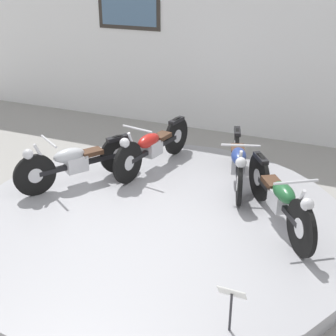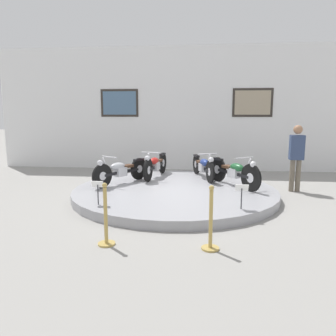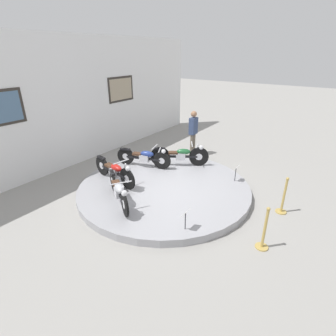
{
  "view_description": "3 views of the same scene",
  "coord_description": "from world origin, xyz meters",
  "px_view_note": "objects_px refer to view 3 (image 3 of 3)",
  "views": [
    {
      "loc": [
        2.25,
        -4.91,
        3.39
      ],
      "look_at": [
        0.12,
        0.06,
        0.89
      ],
      "focal_mm": 50.0,
      "sensor_mm": 36.0,
      "label": 1
    },
    {
      "loc": [
        0.7,
        -8.08,
        2.12
      ],
      "look_at": [
        -0.18,
        0.05,
        0.72
      ],
      "focal_mm": 35.0,
      "sensor_mm": 36.0,
      "label": 2
    },
    {
      "loc": [
        -5.67,
        -4.12,
        3.91
      ],
      "look_at": [
        0.12,
        -0.06,
        0.73
      ],
      "focal_mm": 28.0,
      "sensor_mm": 36.0,
      "label": 3
    }
  ],
  "objects_px": {
    "info_placard_front_centre": "(236,170)",
    "stanchion_post_left_of_entry": "(264,235)",
    "motorcycle_silver": "(119,190)",
    "visitor_standing": "(193,130)",
    "motorcycle_green": "(181,155)",
    "motorcycle_blue": "(144,157)",
    "info_placard_front_left": "(185,215)",
    "motorcycle_red": "(115,170)",
    "stanchion_post_right_of_entry": "(283,201)"
  },
  "relations": [
    {
      "from": "motorcycle_red",
      "to": "visitor_standing",
      "type": "distance_m",
      "value": 3.92
    },
    {
      "from": "motorcycle_silver",
      "to": "motorcycle_green",
      "type": "xyz_separation_m",
      "value": [
        3.01,
        0.0,
        0.02
      ]
    },
    {
      "from": "motorcycle_green",
      "to": "info_placard_front_centre",
      "type": "relative_size",
      "value": 3.36
    },
    {
      "from": "stanchion_post_left_of_entry",
      "to": "motorcycle_green",
      "type": "bearing_deg",
      "value": 56.91
    },
    {
      "from": "visitor_standing",
      "to": "motorcycle_green",
      "type": "bearing_deg",
      "value": -164.09
    },
    {
      "from": "info_placard_front_centre",
      "to": "motorcycle_silver",
      "type": "bearing_deg",
      "value": 145.81
    },
    {
      "from": "info_placard_front_centre",
      "to": "stanchion_post_left_of_entry",
      "type": "height_order",
      "value": "stanchion_post_left_of_entry"
    },
    {
      "from": "motorcycle_blue",
      "to": "stanchion_post_left_of_entry",
      "type": "xyz_separation_m",
      "value": [
        -1.54,
        -4.55,
        -0.24
      ]
    },
    {
      "from": "info_placard_front_centre",
      "to": "stanchion_post_right_of_entry",
      "type": "distance_m",
      "value": 1.7
    },
    {
      "from": "motorcycle_blue",
      "to": "info_placard_front_left",
      "type": "xyz_separation_m",
      "value": [
        -2.18,
        -2.99,
        -0.01
      ]
    },
    {
      "from": "motorcycle_green",
      "to": "stanchion_post_right_of_entry",
      "type": "height_order",
      "value": "stanchion_post_right_of_entry"
    },
    {
      "from": "visitor_standing",
      "to": "stanchion_post_right_of_entry",
      "type": "bearing_deg",
      "value": -119.82
    },
    {
      "from": "motorcycle_silver",
      "to": "visitor_standing",
      "type": "distance_m",
      "value": 4.71
    },
    {
      "from": "motorcycle_green",
      "to": "info_placard_front_left",
      "type": "distance_m",
      "value": 3.6
    },
    {
      "from": "info_placard_front_left",
      "to": "visitor_standing",
      "type": "xyz_separation_m",
      "value": [
        4.63,
        2.5,
        0.45
      ]
    },
    {
      "from": "motorcycle_red",
      "to": "motorcycle_blue",
      "type": "relative_size",
      "value": 1.05
    },
    {
      "from": "motorcycle_silver",
      "to": "visitor_standing",
      "type": "bearing_deg",
      "value": 5.81
    },
    {
      "from": "motorcycle_red",
      "to": "stanchion_post_left_of_entry",
      "type": "height_order",
      "value": "stanchion_post_left_of_entry"
    },
    {
      "from": "motorcycle_blue",
      "to": "stanchion_post_left_of_entry",
      "type": "height_order",
      "value": "stanchion_post_left_of_entry"
    },
    {
      "from": "motorcycle_blue",
      "to": "info_placard_front_left",
      "type": "bearing_deg",
      "value": -126.09
    },
    {
      "from": "motorcycle_blue",
      "to": "stanchion_post_right_of_entry",
      "type": "xyz_separation_m",
      "value": [
        0.13,
        -4.55,
        -0.24
      ]
    },
    {
      "from": "info_placard_front_left",
      "to": "stanchion_post_left_of_entry",
      "type": "distance_m",
      "value": 1.7
    },
    {
      "from": "visitor_standing",
      "to": "stanchion_post_left_of_entry",
      "type": "relative_size",
      "value": 1.74
    },
    {
      "from": "motorcycle_silver",
      "to": "motorcycle_green",
      "type": "bearing_deg",
      "value": 0.07
    },
    {
      "from": "motorcycle_red",
      "to": "stanchion_post_right_of_entry",
      "type": "height_order",
      "value": "stanchion_post_right_of_entry"
    },
    {
      "from": "motorcycle_blue",
      "to": "motorcycle_green",
      "type": "bearing_deg",
      "value": -50.19
    },
    {
      "from": "motorcycle_green",
      "to": "stanchion_post_right_of_entry",
      "type": "relative_size",
      "value": 1.68
    },
    {
      "from": "motorcycle_red",
      "to": "stanchion_post_right_of_entry",
      "type": "relative_size",
      "value": 1.93
    },
    {
      "from": "motorcycle_red",
      "to": "info_placard_front_centre",
      "type": "distance_m",
      "value": 3.7
    },
    {
      "from": "motorcycle_red",
      "to": "visitor_standing",
      "type": "height_order",
      "value": "visitor_standing"
    },
    {
      "from": "motorcycle_green",
      "to": "info_placard_front_left",
      "type": "bearing_deg",
      "value": -145.75
    },
    {
      "from": "motorcycle_silver",
      "to": "visitor_standing",
      "type": "relative_size",
      "value": 0.95
    },
    {
      "from": "info_placard_front_centre",
      "to": "info_placard_front_left",
      "type": "bearing_deg",
      "value": 180.0
    },
    {
      "from": "visitor_standing",
      "to": "info_placard_front_left",
      "type": "bearing_deg",
      "value": -151.65
    },
    {
      "from": "motorcycle_silver",
      "to": "stanchion_post_left_of_entry",
      "type": "relative_size",
      "value": 1.65
    },
    {
      "from": "motorcycle_red",
      "to": "info_placard_front_centre",
      "type": "bearing_deg",
      "value": -53.99
    },
    {
      "from": "motorcycle_red",
      "to": "info_placard_front_left",
      "type": "xyz_separation_m",
      "value": [
        -0.77,
        -2.99,
        -0.02
      ]
    },
    {
      "from": "motorcycle_silver",
      "to": "motorcycle_red",
      "type": "height_order",
      "value": "motorcycle_red"
    },
    {
      "from": "motorcycle_green",
      "to": "info_placard_front_centre",
      "type": "bearing_deg",
      "value": -90.99
    },
    {
      "from": "info_placard_front_centre",
      "to": "stanchion_post_left_of_entry",
      "type": "bearing_deg",
      "value": -145.86
    },
    {
      "from": "motorcycle_red",
      "to": "info_placard_front_centre",
      "type": "xyz_separation_m",
      "value": [
        2.17,
        -2.99,
        -0.02
      ]
    },
    {
      "from": "stanchion_post_left_of_entry",
      "to": "stanchion_post_right_of_entry",
      "type": "xyz_separation_m",
      "value": [
        1.67,
        0.0,
        0.0
      ]
    },
    {
      "from": "info_placard_front_left",
      "to": "stanchion_post_right_of_entry",
      "type": "xyz_separation_m",
      "value": [
        2.3,
        -1.56,
        -0.23
      ]
    },
    {
      "from": "motorcycle_green",
      "to": "info_placard_front_centre",
      "type": "height_order",
      "value": "motorcycle_green"
    },
    {
      "from": "motorcycle_red",
      "to": "motorcycle_silver",
      "type": "bearing_deg",
      "value": -129.91
    },
    {
      "from": "motorcycle_blue",
      "to": "motorcycle_red",
      "type": "bearing_deg",
      "value": 179.96
    },
    {
      "from": "motorcycle_silver",
      "to": "info_placard_front_centre",
      "type": "xyz_separation_m",
      "value": [
        2.98,
        -2.02,
        -0.01
      ]
    },
    {
      "from": "motorcycle_silver",
      "to": "motorcycle_red",
      "type": "relative_size",
      "value": 0.86
    },
    {
      "from": "stanchion_post_right_of_entry",
      "to": "visitor_standing",
      "type": "bearing_deg",
      "value": 60.18
    },
    {
      "from": "motorcycle_green",
      "to": "stanchion_post_right_of_entry",
      "type": "bearing_deg",
      "value": -100.63
    }
  ]
}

